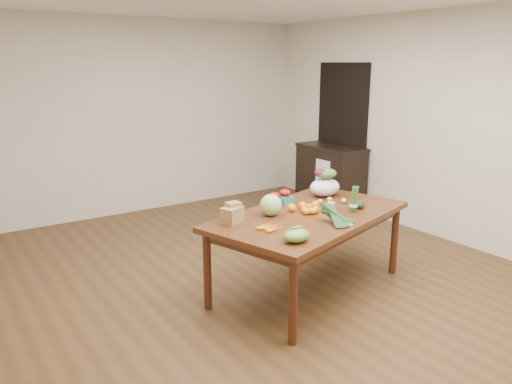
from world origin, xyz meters
TOP-DOWN VIEW (x-y plane):
  - floor at (0.00, 0.00)m, footprint 6.00×6.00m
  - room_walls at (0.00, 0.00)m, footprint 5.02×6.02m
  - dining_table at (0.20, -0.40)m, footprint 2.14×1.56m
  - doorway_dark at (2.48, 1.60)m, footprint 0.02×1.00m
  - cabinet at (2.22, 1.52)m, footprint 0.52×1.02m
  - dish_towel at (1.96, 1.40)m, footprint 0.02×0.28m
  - paper_bag at (-0.53, -0.25)m, footprint 0.29×0.26m
  - cabbage at (-0.13, -0.25)m, footprint 0.20×0.20m
  - strawberry_basket_a at (0.09, -0.01)m, footprint 0.14×0.14m
  - strawberry_basket_b at (0.22, -0.00)m, footprint 0.15×0.15m
  - orange_a at (0.10, -0.26)m, footprint 0.08×0.08m
  - orange_b at (0.24, -0.26)m, footprint 0.07×0.07m
  - orange_c at (0.34, -0.32)m, footprint 0.08×0.08m
  - mandarin_cluster at (0.20, -0.39)m, footprint 0.22×0.22m
  - carrots at (-0.34, -0.55)m, footprint 0.26×0.24m
  - snap_pea_bag at (-0.36, -0.92)m, footprint 0.23×0.17m
  - kale_bunch at (0.22, -0.79)m, footprint 0.42×0.47m
  - asparagus_bundle at (0.56, -0.60)m, footprint 0.11×0.13m
  - potato_a at (0.53, -0.31)m, footprint 0.06×0.05m
  - potato_b at (0.55, -0.34)m, footprint 0.05×0.05m
  - potato_c at (0.63, -0.20)m, footprint 0.06×0.05m
  - potato_d at (0.50, -0.20)m, footprint 0.05×0.05m
  - potato_e at (0.71, -0.32)m, footprint 0.06×0.05m
  - avocado_a at (0.69, -0.55)m, footprint 0.10×0.12m
  - avocado_b at (0.76, -0.50)m, footprint 0.09×0.11m
  - salad_bag at (0.74, -0.01)m, footprint 0.40×0.34m

SIDE VIEW (x-z plane):
  - floor at x=0.00m, z-range 0.00..0.00m
  - dining_table at x=0.20m, z-range 0.00..0.75m
  - cabinet at x=2.22m, z-range 0.00..0.94m
  - dish_towel at x=1.96m, z-range 0.33..0.78m
  - carrots at x=-0.34m, z-range 0.75..0.78m
  - potato_b at x=0.55m, z-range 0.75..0.79m
  - potato_d at x=0.50m, z-range 0.75..0.79m
  - potato_c at x=0.63m, z-range 0.75..0.80m
  - potato_a at x=0.53m, z-range 0.75..0.80m
  - potato_e at x=0.71m, z-range 0.75..0.80m
  - avocado_b at x=0.76m, z-range 0.75..0.81m
  - avocado_a at x=0.69m, z-range 0.75..0.82m
  - orange_b at x=0.24m, z-range 0.75..0.82m
  - orange_a at x=0.10m, z-range 0.75..0.83m
  - orange_c at x=0.34m, z-range 0.75..0.83m
  - mandarin_cluster at x=0.20m, z-range 0.75..0.84m
  - snap_pea_bag at x=-0.36m, z-range 0.75..0.85m
  - strawberry_basket_a at x=0.09m, z-range 0.75..0.85m
  - strawberry_basket_b at x=0.22m, z-range 0.75..0.86m
  - kale_bunch at x=0.22m, z-range 0.75..0.91m
  - paper_bag at x=-0.53m, z-range 0.75..0.92m
  - cabbage at x=-0.13m, z-range 0.75..0.95m
  - asparagus_bundle at x=0.56m, z-range 0.75..1.00m
  - salad_bag at x=0.74m, z-range 0.75..1.01m
  - doorway_dark at x=2.48m, z-range 0.00..2.10m
  - room_walls at x=0.00m, z-range 0.00..2.70m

